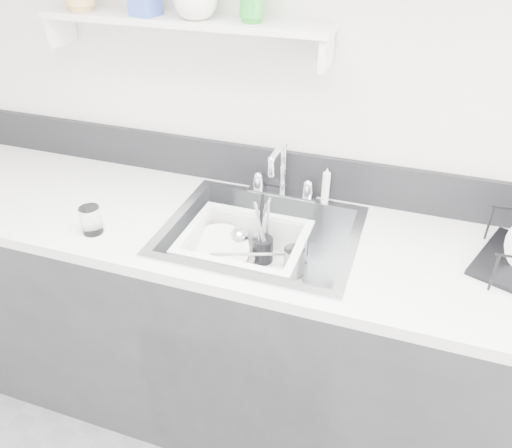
% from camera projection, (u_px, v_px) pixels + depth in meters
% --- Properties ---
extents(room_shell, '(3.50, 3.00, 2.60)m').
position_uv_depth(room_shell, '(55.00, 60.00, 0.61)').
color(room_shell, silver).
rests_on(room_shell, ground).
extents(counter_run, '(3.20, 0.62, 0.92)m').
position_uv_depth(counter_run, '(260.00, 331.00, 1.91)').
color(counter_run, '#27272A').
rests_on(counter_run, ground).
extents(backsplash, '(3.20, 0.02, 0.16)m').
position_uv_depth(backsplash, '(286.00, 171.00, 1.85)').
color(backsplash, black).
rests_on(backsplash, counter_run).
extents(sink, '(0.64, 0.52, 0.20)m').
position_uv_depth(sink, '(261.00, 253.00, 1.71)').
color(sink, silver).
rests_on(sink, counter_run).
extents(faucet, '(0.26, 0.18, 0.23)m').
position_uv_depth(faucet, '(282.00, 182.00, 1.82)').
color(faucet, silver).
rests_on(faucet, counter_run).
extents(side_sprayer, '(0.03, 0.03, 0.14)m').
position_uv_depth(side_sprayer, '(326.00, 185.00, 1.78)').
color(side_sprayer, white).
rests_on(side_sprayer, counter_run).
extents(wall_shelf, '(1.00, 0.16, 0.12)m').
position_uv_depth(wall_shelf, '(182.00, 23.00, 1.61)').
color(wall_shelf, silver).
rests_on(wall_shelf, room_shell).
extents(wash_tub, '(0.50, 0.46, 0.16)m').
position_uv_depth(wash_tub, '(245.00, 254.00, 1.70)').
color(wash_tub, white).
rests_on(wash_tub, sink).
extents(plate_stack, '(0.26, 0.25, 0.10)m').
position_uv_depth(plate_stack, '(222.00, 256.00, 1.76)').
color(plate_stack, white).
rests_on(plate_stack, wash_tub).
extents(utensil_cup, '(0.07, 0.07, 0.25)m').
position_uv_depth(utensil_cup, '(263.00, 247.00, 1.75)').
color(utensil_cup, black).
rests_on(utensil_cup, wash_tub).
extents(ladle, '(0.27, 0.31, 0.09)m').
position_uv_depth(ladle, '(246.00, 254.00, 1.74)').
color(ladle, silver).
rests_on(ladle, wash_tub).
extents(tumbler_in_tub, '(0.08, 0.08, 0.10)m').
position_uv_depth(tumbler_in_tub, '(294.00, 261.00, 1.69)').
color(tumbler_in_tub, white).
rests_on(tumbler_in_tub, wash_tub).
extents(tumbler_counter, '(0.07, 0.07, 0.09)m').
position_uv_depth(tumbler_counter, '(91.00, 220.00, 1.63)').
color(tumbler_counter, white).
rests_on(tumbler_counter, counter_run).
extents(bowl_small, '(0.13, 0.13, 0.03)m').
position_uv_depth(bowl_small, '(275.00, 281.00, 1.66)').
color(bowl_small, white).
rests_on(bowl_small, wash_tub).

